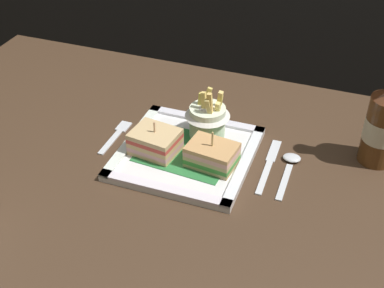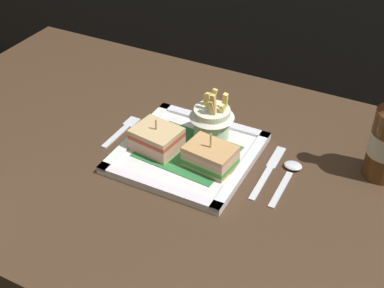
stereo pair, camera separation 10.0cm
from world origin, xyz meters
The scene contains 9 objects.
dining_table centered at (0.00, 0.00, 0.59)m, with size 1.34×0.75×0.73m.
square_plate centered at (-0.03, 0.02, 0.74)m, with size 0.25×0.25×0.02m.
sandwich_half_left centered at (-0.09, 0.00, 0.76)m, with size 0.10×0.08×0.07m.
sandwich_half_right centered at (0.03, 0.00, 0.76)m, with size 0.10×0.08×0.07m.
fries_cup centered at (-0.01, 0.09, 0.79)m, with size 0.09×0.09×0.11m.
beer_bottle centered at (0.32, 0.13, 0.82)m, with size 0.07×0.07×0.24m.
fork centered at (-0.19, 0.03, 0.73)m, with size 0.02×0.12×0.00m.
knife centered at (0.13, 0.05, 0.73)m, with size 0.02×0.17×0.00m.
spoon centered at (0.17, 0.06, 0.73)m, with size 0.04×0.14×0.01m.
Camera 1 is at (0.26, -0.74, 1.37)m, focal length 49.11 mm.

